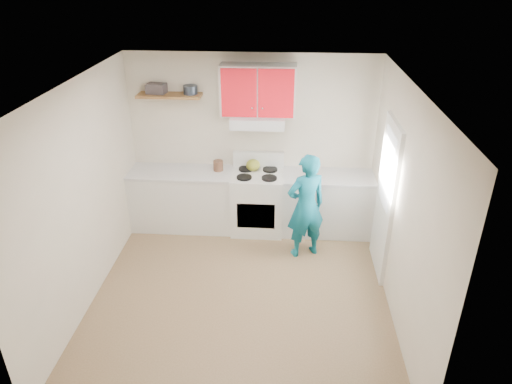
# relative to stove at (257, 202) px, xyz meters

# --- Properties ---
(floor) EXTENTS (3.80, 3.80, 0.00)m
(floor) POSITION_rel_stove_xyz_m (-0.10, -1.57, -0.46)
(floor) COLOR brown
(floor) RESTS_ON ground
(ceiling) EXTENTS (3.60, 3.80, 0.04)m
(ceiling) POSITION_rel_stove_xyz_m (-0.10, -1.57, 2.14)
(ceiling) COLOR white
(ceiling) RESTS_ON floor
(back_wall) EXTENTS (3.60, 0.04, 2.60)m
(back_wall) POSITION_rel_stove_xyz_m (-0.10, 0.32, 0.84)
(back_wall) COLOR beige
(back_wall) RESTS_ON floor
(front_wall) EXTENTS (3.60, 0.04, 2.60)m
(front_wall) POSITION_rel_stove_xyz_m (-0.10, -3.47, 0.84)
(front_wall) COLOR beige
(front_wall) RESTS_ON floor
(left_wall) EXTENTS (0.04, 3.80, 2.60)m
(left_wall) POSITION_rel_stove_xyz_m (-1.90, -1.57, 0.84)
(left_wall) COLOR beige
(left_wall) RESTS_ON floor
(right_wall) EXTENTS (0.04, 3.80, 2.60)m
(right_wall) POSITION_rel_stove_xyz_m (1.70, -1.57, 0.84)
(right_wall) COLOR beige
(right_wall) RESTS_ON floor
(door) EXTENTS (0.05, 0.85, 2.05)m
(door) POSITION_rel_stove_xyz_m (1.68, -0.88, 0.56)
(door) COLOR white
(door) RESTS_ON floor
(door_glass) EXTENTS (0.01, 0.55, 0.95)m
(door_glass) POSITION_rel_stove_xyz_m (1.65, -0.88, 0.99)
(door_glass) COLOR white
(door_glass) RESTS_ON door
(counter_left) EXTENTS (1.52, 0.60, 0.90)m
(counter_left) POSITION_rel_stove_xyz_m (-1.14, 0.02, -0.01)
(counter_left) COLOR silver
(counter_left) RESTS_ON floor
(counter_right) EXTENTS (1.32, 0.60, 0.90)m
(counter_right) POSITION_rel_stove_xyz_m (1.04, 0.02, -0.01)
(counter_right) COLOR silver
(counter_right) RESTS_ON floor
(stove) EXTENTS (0.76, 0.65, 0.92)m
(stove) POSITION_rel_stove_xyz_m (0.00, 0.00, 0.00)
(stove) COLOR white
(stove) RESTS_ON floor
(range_hood) EXTENTS (0.76, 0.44, 0.15)m
(range_hood) POSITION_rel_stove_xyz_m (0.00, 0.10, 1.24)
(range_hood) COLOR silver
(range_hood) RESTS_ON back_wall
(upper_cabinets) EXTENTS (1.02, 0.33, 0.70)m
(upper_cabinets) POSITION_rel_stove_xyz_m (0.00, 0.16, 1.66)
(upper_cabinets) COLOR red
(upper_cabinets) RESTS_ON back_wall
(shelf) EXTENTS (0.90, 0.30, 0.04)m
(shelf) POSITION_rel_stove_xyz_m (-1.25, 0.18, 1.56)
(shelf) COLOR brown
(shelf) RESTS_ON back_wall
(books) EXTENTS (0.29, 0.22, 0.14)m
(books) POSITION_rel_stove_xyz_m (-1.44, 0.21, 1.65)
(books) COLOR #483F43
(books) RESTS_ON shelf
(tin) EXTENTS (0.23, 0.23, 0.12)m
(tin) POSITION_rel_stove_xyz_m (-0.95, 0.21, 1.64)
(tin) COLOR #333D4C
(tin) RESTS_ON shelf
(kettle) EXTENTS (0.22, 0.22, 0.18)m
(kettle) POSITION_rel_stove_xyz_m (-0.07, 0.13, 0.55)
(kettle) COLOR olive
(kettle) RESTS_ON stove
(crock) EXTENTS (0.18, 0.18, 0.18)m
(crock) POSITION_rel_stove_xyz_m (-0.59, 0.10, 0.53)
(crock) COLOR #4C3021
(crock) RESTS_ON counter_left
(cutting_board) EXTENTS (0.32, 0.27, 0.02)m
(cutting_board) POSITION_rel_stove_xyz_m (0.96, -0.02, 0.45)
(cutting_board) COLOR olive
(cutting_board) RESTS_ON counter_right
(silicone_mat) EXTENTS (0.35, 0.30, 0.01)m
(silicone_mat) POSITION_rel_stove_xyz_m (1.28, 0.04, 0.44)
(silicone_mat) COLOR red
(silicone_mat) RESTS_ON counter_right
(person) EXTENTS (0.65, 0.55, 1.51)m
(person) POSITION_rel_stove_xyz_m (0.70, -0.63, 0.29)
(person) COLOR #0D5F75
(person) RESTS_ON floor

